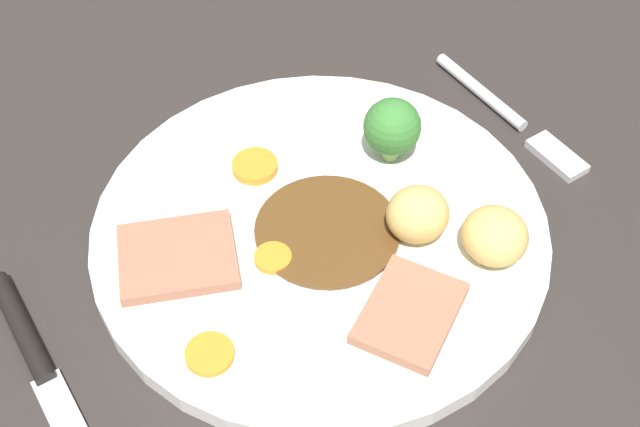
# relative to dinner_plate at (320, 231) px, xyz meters

# --- Properties ---
(dining_table) EXTENTS (1.20, 0.84, 0.04)m
(dining_table) POSITION_rel_dinner_plate_xyz_m (0.01, -0.02, -0.02)
(dining_table) COLOR #2B2623
(dining_table) RESTS_ON ground
(dinner_plate) EXTENTS (0.30, 0.30, 0.01)m
(dinner_plate) POSITION_rel_dinner_plate_xyz_m (0.00, 0.00, 0.00)
(dinner_plate) COLOR white
(dinner_plate) RESTS_ON dining_table
(gravy_pool) EXTENTS (0.09, 0.09, 0.00)m
(gravy_pool) POSITION_rel_dinner_plate_xyz_m (-0.00, 0.01, 0.01)
(gravy_pool) COLOR #563819
(gravy_pool) RESTS_ON dinner_plate
(meat_slice_main) EXTENTS (0.09, 0.08, 0.01)m
(meat_slice_main) POSITION_rel_dinner_plate_xyz_m (0.09, -0.03, 0.01)
(meat_slice_main) COLOR #9E664C
(meat_slice_main) RESTS_ON dinner_plate
(meat_slice_under) EXTENTS (0.08, 0.08, 0.01)m
(meat_slice_under) POSITION_rel_dinner_plate_xyz_m (-0.00, 0.09, 0.01)
(meat_slice_under) COLOR #9E664C
(meat_slice_under) RESTS_ON dinner_plate
(roast_potato_left) EXTENTS (0.05, 0.05, 0.04)m
(roast_potato_left) POSITION_rel_dinner_plate_xyz_m (-0.04, 0.04, 0.03)
(roast_potato_left) COLOR #D8B260
(roast_potato_left) RESTS_ON dinner_plate
(roast_potato_right) EXTENTS (0.05, 0.05, 0.03)m
(roast_potato_right) POSITION_rel_dinner_plate_xyz_m (-0.07, 0.08, 0.02)
(roast_potato_right) COLOR #D8B260
(roast_potato_right) RESTS_ON dinner_plate
(carrot_coin_front) EXTENTS (0.03, 0.03, 0.00)m
(carrot_coin_front) POSITION_rel_dinner_plate_xyz_m (0.11, 0.04, 0.01)
(carrot_coin_front) COLOR orange
(carrot_coin_front) RESTS_ON dinner_plate
(carrot_coin_back) EXTENTS (0.03, 0.03, 0.01)m
(carrot_coin_back) POSITION_rel_dinner_plate_xyz_m (0.00, -0.07, 0.01)
(carrot_coin_back) COLOR orange
(carrot_coin_back) RESTS_ON dinner_plate
(carrot_coin_side) EXTENTS (0.02, 0.02, 0.00)m
(carrot_coin_side) POSITION_rel_dinner_plate_xyz_m (0.04, 0.01, 0.01)
(carrot_coin_side) COLOR orange
(carrot_coin_side) RESTS_ON dinner_plate
(broccoli_floret) EXTENTS (0.04, 0.04, 0.05)m
(broccoli_floret) POSITION_rel_dinner_plate_xyz_m (-0.08, -0.02, 0.03)
(broccoli_floret) COLOR #8CB766
(broccoli_floret) RESTS_ON dinner_plate
(fork) EXTENTS (0.02, 0.15, 0.01)m
(fork) POSITION_rel_dinner_plate_xyz_m (-0.18, -0.01, -0.00)
(fork) COLOR silver
(fork) RESTS_ON dining_table
(knife) EXTENTS (0.03, 0.19, 0.01)m
(knife) POSITION_rel_dinner_plate_xyz_m (0.19, -0.01, -0.00)
(knife) COLOR black
(knife) RESTS_ON dining_table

